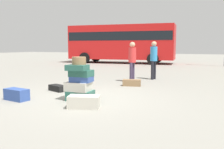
% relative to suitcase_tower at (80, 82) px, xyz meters
% --- Properties ---
extents(ground_plane, '(80.00, 80.00, 0.00)m').
position_rel_suitcase_tower_xyz_m(ground_plane, '(-0.05, 0.29, -0.49)').
color(ground_plane, gray).
extents(suitcase_tower, '(0.77, 0.65, 1.16)m').
position_rel_suitcase_tower_xyz_m(suitcase_tower, '(0.00, 0.00, 0.00)').
color(suitcase_tower, '#26594C').
rests_on(suitcase_tower, ground).
extents(suitcase_cream_behind_tower, '(0.83, 0.63, 0.29)m').
position_rel_suitcase_tower_xyz_m(suitcase_cream_behind_tower, '(0.54, -0.66, -0.35)').
color(suitcase_cream_behind_tower, beige).
rests_on(suitcase_cream_behind_tower, ground).
extents(suitcase_black_white_trunk, '(0.69, 0.48, 0.19)m').
position_rel_suitcase_tower_xyz_m(suitcase_black_white_trunk, '(-1.37, 0.81, -0.40)').
color(suitcase_black_white_trunk, black).
rests_on(suitcase_black_white_trunk, ground).
extents(suitcase_navy_foreground_near, '(0.72, 0.40, 0.31)m').
position_rel_suitcase_tower_xyz_m(suitcase_navy_foreground_near, '(-1.52, -0.74, -0.34)').
color(suitcase_navy_foreground_near, '#334F99').
rests_on(suitcase_navy_foreground_near, ground).
extents(suitcase_brown_upright_blue, '(0.70, 0.44, 0.23)m').
position_rel_suitcase_tower_xyz_m(suitcase_brown_upright_blue, '(0.44, 2.77, -0.38)').
color(suitcase_brown_upright_blue, olive).
rests_on(suitcase_brown_upright_blue, ground).
extents(suitcase_maroon_foreground_far, '(0.55, 0.28, 0.17)m').
position_rel_suitcase_tower_xyz_m(suitcase_maroon_foreground_far, '(-0.99, 1.69, -0.41)').
color(suitcase_maroon_foreground_far, maroon).
rests_on(suitcase_maroon_foreground_far, ground).
extents(person_bearded_onlooker, '(0.30, 0.34, 1.61)m').
position_rel_suitcase_tower_xyz_m(person_bearded_onlooker, '(0.10, 3.70, 0.46)').
color(person_bearded_onlooker, '#3F334C').
rests_on(person_bearded_onlooker, ground).
extents(person_tourist_with_camera, '(0.30, 0.34, 1.65)m').
position_rel_suitcase_tower_xyz_m(person_tourist_with_camera, '(0.66, 4.83, 0.49)').
color(person_tourist_with_camera, black).
rests_on(person_tourist_with_camera, ground).
extents(parked_bus, '(9.05, 3.61, 3.15)m').
position_rel_suitcase_tower_xyz_m(parked_bus, '(-4.63, 13.67, 1.34)').
color(parked_bus, red).
rests_on(parked_bus, ground).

